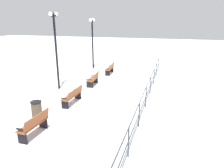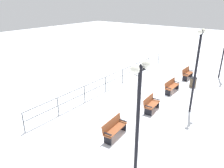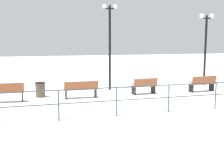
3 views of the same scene
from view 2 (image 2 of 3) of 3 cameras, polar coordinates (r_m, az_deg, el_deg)
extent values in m
plane|color=white|center=(14.70, 13.22, -4.30)|extent=(80.00, 80.00, 0.00)
cube|color=brown|center=(10.58, 0.94, -11.88)|extent=(0.56, 1.61, 0.04)
cube|color=brown|center=(10.55, -0.09, -10.47)|extent=(0.23, 1.59, 0.43)
cube|color=black|center=(10.23, -1.20, -14.73)|extent=(0.40, 0.08, 0.45)
cube|color=black|center=(11.20, 2.85, -11.18)|extent=(0.40, 0.08, 0.45)
cube|color=black|center=(10.02, -1.12, -13.19)|extent=(0.40, 0.10, 0.04)
cube|color=black|center=(11.01, 2.98, -9.71)|extent=(0.40, 0.10, 0.04)
cube|color=brown|center=(13.06, 10.66, -5.37)|extent=(0.60, 1.39, 0.04)
cube|color=brown|center=(13.04, 9.69, -4.22)|extent=(0.20, 1.37, 0.42)
cube|color=black|center=(12.68, 9.55, -7.28)|extent=(0.46, 0.08, 0.44)
cube|color=black|center=(13.64, 11.55, -5.24)|extent=(0.46, 0.08, 0.44)
cube|color=black|center=(12.52, 9.73, -5.94)|extent=(0.46, 0.10, 0.04)
cube|color=black|center=(13.49, 11.74, -3.97)|extent=(0.46, 0.10, 0.04)
cube|color=brown|center=(16.00, 15.83, -0.62)|extent=(0.47, 1.70, 0.04)
cube|color=brown|center=(15.99, 15.19, 0.30)|extent=(0.14, 1.69, 0.41)
cube|color=black|center=(15.44, 14.65, -2.22)|extent=(0.39, 0.06, 0.45)
cube|color=black|center=(16.73, 16.76, -0.56)|extent=(0.39, 0.06, 0.45)
cube|color=black|center=(15.30, 14.84, -1.06)|extent=(0.39, 0.08, 0.04)
cube|color=black|center=(16.60, 16.95, 0.52)|extent=(0.39, 0.08, 0.04)
cube|color=brown|center=(19.07, 19.61, 2.62)|extent=(0.49, 1.47, 0.04)
cube|color=brown|center=(19.07, 19.08, 3.44)|extent=(0.16, 1.46, 0.44)
cube|color=black|center=(18.58, 18.84, 1.45)|extent=(0.39, 0.06, 0.47)
cube|color=black|center=(19.71, 20.17, 2.42)|extent=(0.39, 0.06, 0.47)
cube|color=black|center=(18.46, 19.03, 2.47)|extent=(0.40, 0.08, 0.04)
cube|color=black|center=(19.60, 20.36, 3.39)|extent=(0.40, 0.08, 0.04)
cylinder|color=black|center=(7.63, 6.79, -11.28)|extent=(0.13, 0.13, 4.33)
cylinder|color=black|center=(6.75, 7.55, 3.45)|extent=(0.08, 0.68, 0.08)
sphere|color=white|center=(6.43, 6.09, 3.87)|extent=(0.31, 0.31, 0.31)
sphere|color=white|center=(6.99, 8.99, 5.20)|extent=(0.31, 0.31, 0.31)
cone|color=black|center=(6.69, 7.62, 4.91)|extent=(0.19, 0.19, 0.12)
cylinder|color=black|center=(12.91, 21.30, 2.44)|extent=(0.13, 0.13, 4.73)
cylinder|color=black|center=(12.41, 22.72, 12.27)|extent=(0.08, 0.62, 0.08)
sphere|color=white|center=(12.10, 22.39, 12.65)|extent=(0.25, 0.25, 0.25)
sphere|color=white|center=(12.70, 23.19, 12.89)|extent=(0.25, 0.25, 0.25)
cone|color=black|center=(12.39, 22.85, 13.08)|extent=(0.18, 0.18, 0.12)
cylinder|color=black|center=(19.97, 27.78, 8.54)|extent=(0.12, 0.12, 5.19)
cylinder|color=#383D42|center=(11.69, -22.53, -9.58)|extent=(0.05, 0.05, 1.11)
cylinder|color=#383D42|center=(12.71, -14.20, -5.89)|extent=(0.05, 0.05, 1.11)
cylinder|color=#383D42|center=(14.00, -7.34, -2.71)|extent=(0.05, 0.05, 1.11)
cylinder|color=#383D42|center=(15.49, -1.74, -0.08)|extent=(0.05, 0.05, 1.11)
cylinder|color=#383D42|center=(17.13, 2.83, 2.08)|extent=(0.05, 0.05, 1.11)
cylinder|color=#383D42|center=(18.88, 6.59, 3.84)|extent=(0.05, 0.05, 1.11)
cylinder|color=#383D42|center=(20.71, 9.71, 5.28)|extent=(0.05, 0.05, 1.11)
cylinder|color=#383D42|center=(22.60, 12.32, 6.47)|extent=(0.05, 0.05, 1.11)
cylinder|color=#383D42|center=(16.11, 0.67, 2.91)|extent=(0.04, 15.25, 0.04)
cylinder|color=#383D42|center=(16.28, 0.66, 1.24)|extent=(0.04, 15.25, 0.04)
cylinder|color=brown|center=(17.50, 20.77, 0.35)|extent=(0.48, 0.48, 0.70)
cylinder|color=black|center=(17.37, 20.94, 1.51)|extent=(0.50, 0.50, 0.06)
camera|label=1|loc=(25.81, 14.36, 16.92)|focal=33.66mm
camera|label=3|loc=(25.98, -12.65, 13.63)|focal=47.91mm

